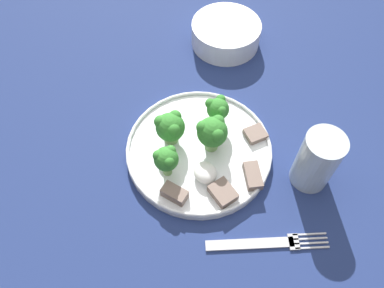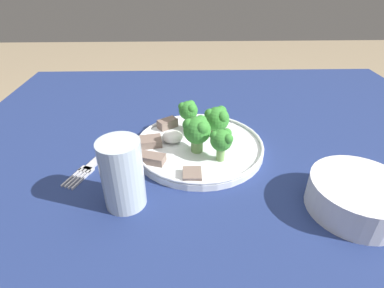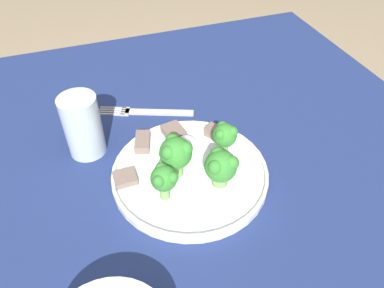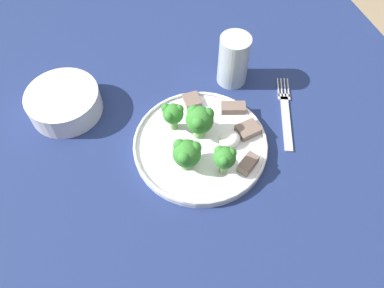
% 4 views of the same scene
% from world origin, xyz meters
% --- Properties ---
extents(ground_plane, '(8.00, 8.00, 0.00)m').
position_xyz_m(ground_plane, '(0.00, 0.00, 0.00)').
color(ground_plane, '#9E896B').
extents(table, '(1.08, 1.10, 0.71)m').
position_xyz_m(table, '(0.00, 0.00, 0.62)').
color(table, navy).
rests_on(table, ground_plane).
extents(dinner_plate, '(0.24, 0.24, 0.02)m').
position_xyz_m(dinner_plate, '(0.04, -0.07, 0.72)').
color(dinner_plate, white).
rests_on(dinner_plate, table).
extents(fork, '(0.08, 0.17, 0.00)m').
position_xyz_m(fork, '(0.23, -0.05, 0.71)').
color(fork, '#B2B2B7').
rests_on(fork, table).
extents(cream_bowl, '(0.14, 0.14, 0.05)m').
position_xyz_m(cream_bowl, '(-0.17, 0.09, 0.73)').
color(cream_bowl, silver).
rests_on(cream_bowl, table).
extents(drinking_glass, '(0.06, 0.06, 0.11)m').
position_xyz_m(drinking_glass, '(0.16, 0.07, 0.75)').
color(drinking_glass, '#B2C1CC').
rests_on(drinking_glass, table).
extents(broccoli_floret_near_rim_left, '(0.05, 0.05, 0.06)m').
position_xyz_m(broccoli_floret_near_rim_left, '(0.01, -0.11, 0.76)').
color(broccoli_floret_near_rim_left, '#709E56').
rests_on(broccoli_floret_near_rim_left, dinner_plate).
extents(broccoli_floret_center_left, '(0.04, 0.04, 0.06)m').
position_xyz_m(broccoli_floret_center_left, '(0.06, -0.14, 0.76)').
color(broccoli_floret_center_left, '#709E56').
rests_on(broccoli_floret_center_left, dinner_plate).
extents(broccoli_floret_back_left, '(0.05, 0.05, 0.07)m').
position_xyz_m(broccoli_floret_back_left, '(0.05, -0.05, 0.76)').
color(broccoli_floret_back_left, '#709E56').
rests_on(broccoli_floret_back_left, dinner_plate).
extents(broccoli_floret_front_left, '(0.04, 0.04, 0.06)m').
position_xyz_m(broccoli_floret_front_left, '(0.01, -0.02, 0.76)').
color(broccoli_floret_front_left, '#709E56').
rests_on(broccoli_floret_front_left, dinner_plate).
extents(meat_slice_front_slice, '(0.04, 0.04, 0.01)m').
position_xyz_m(meat_slice_front_slice, '(0.14, -0.08, 0.73)').
color(meat_slice_front_slice, '#756056').
rests_on(meat_slice_front_slice, dinner_plate).
extents(meat_slice_middle_slice, '(0.03, 0.03, 0.01)m').
position_xyz_m(meat_slice_middle_slice, '(0.06, 0.02, 0.72)').
color(meat_slice_middle_slice, '#756056').
rests_on(meat_slice_middle_slice, dinner_plate).
extents(meat_slice_rear_slice, '(0.05, 0.04, 0.01)m').
position_xyz_m(meat_slice_rear_slice, '(0.13, -0.02, 0.73)').
color(meat_slice_rear_slice, '#756056').
rests_on(meat_slice_rear_slice, dinner_plate).
extents(meat_slice_edge_slice, '(0.04, 0.04, 0.02)m').
position_xyz_m(meat_slice_edge_slice, '(0.11, -0.14, 0.73)').
color(meat_slice_edge_slice, '#756056').
rests_on(meat_slice_edge_slice, dinner_plate).
extents(sauce_dollop, '(0.04, 0.04, 0.02)m').
position_xyz_m(sauce_dollop, '(0.09, -0.09, 0.73)').
color(sauce_dollop, white).
rests_on(sauce_dollop, dinner_plate).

